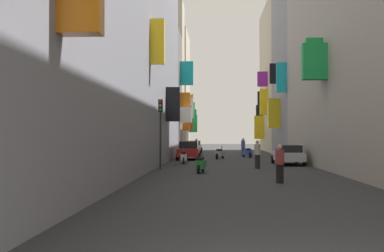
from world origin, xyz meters
TOP-DOWN VIEW (x-y plane):
  - ground_plane at (0.00, 30.00)m, footprint 140.00×140.00m
  - building_left_mid_a at (-7.95, 42.02)m, footprint 7.40×5.83m
  - building_left_mid_b at (-7.98, 46.89)m, footprint 7.26×3.88m
  - building_left_far at (-7.98, 55.72)m, footprint 7.26×8.55m
  - building_right_mid_a at (7.99, 40.44)m, footprint 7.33×11.40m
  - building_right_mid_b at (7.99, 53.07)m, footprint 7.25×13.85m
  - parked_car_silver at (3.71, 26.45)m, footprint 1.91×4.40m
  - parked_car_red at (-3.56, 32.89)m, footprint 1.90×4.41m
  - parked_car_white at (-3.89, 47.97)m, footprint 2.01×4.29m
  - scooter_green at (-2.12, 19.21)m, footprint 0.59×1.81m
  - scooter_blue at (1.56, 36.24)m, footprint 0.81×1.85m
  - scooter_white at (-3.60, 27.18)m, footprint 0.51×1.97m
  - scooter_silver at (-0.94, 33.86)m, footprint 0.81×1.85m
  - pedestrian_crossing at (-3.07, 36.43)m, footprint 0.54×0.54m
  - pedestrian_near_left at (1.31, 38.01)m, footprint 0.51×0.51m
  - pedestrian_near_right at (1.42, 14.05)m, footprint 0.52×0.52m
  - pedestrian_mid_street at (1.25, 22.57)m, footprint 0.44×0.44m
  - traffic_light_near_corner at (-4.63, 21.74)m, footprint 0.26×0.34m

SIDE VIEW (x-z plane):
  - ground_plane at x=0.00m, z-range 0.00..0.00m
  - scooter_green at x=-2.12m, z-range -0.10..1.03m
  - scooter_blue at x=1.56m, z-range -0.10..1.03m
  - scooter_silver at x=-0.94m, z-range -0.10..1.03m
  - scooter_white at x=-3.60m, z-range -0.10..1.03m
  - parked_car_silver at x=3.71m, z-range 0.05..1.41m
  - parked_car_white at x=-3.89m, z-range 0.05..1.44m
  - parked_car_red at x=-3.56m, z-range 0.03..1.56m
  - pedestrian_near_right at x=1.42m, z-range 0.00..1.64m
  - pedestrian_crossing at x=-3.07m, z-range 0.00..1.73m
  - pedestrian_mid_street at x=1.25m, z-range 0.00..1.75m
  - pedestrian_near_left at x=1.31m, z-range 0.00..1.78m
  - traffic_light_near_corner at x=-4.63m, z-range 0.76..4.97m
  - building_left_mid_a at x=-7.95m, z-range -0.01..12.70m
  - building_left_far at x=-7.98m, z-range -0.02..15.76m
  - building_right_mid_a at x=7.99m, z-range -0.01..16.99m
  - building_left_mid_b at x=-7.98m, z-range -0.02..17.31m
  - building_right_mid_b at x=7.99m, z-range -0.01..18.53m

